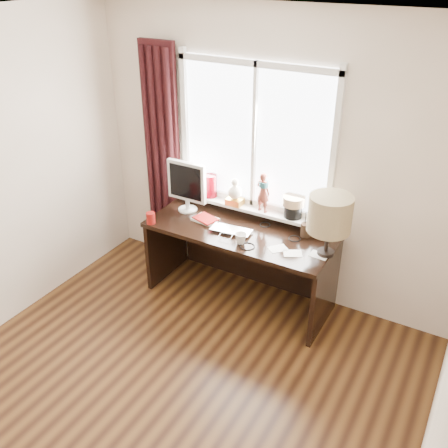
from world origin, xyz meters
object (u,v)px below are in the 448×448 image
Objects in this scene: red_cup at (151,218)px; table_lamp at (330,215)px; laptop at (232,231)px; mug at (241,238)px; monitor at (187,184)px; desk at (245,248)px.

red_cup is 1.62m from table_lamp.
table_lamp is at bearing 10.35° from red_cup.
laptop is 0.75m from red_cup.
monitor reaches higher than mug.
laptop is 3.68× the size of mug.
red_cup is 0.91m from desk.
red_cup is at bearing -110.67° from monitor.
table_lamp reaches higher than monitor.
mug is 0.78m from table_lamp.
desk is 1.01m from table_lamp.
desk is (0.76, 0.40, -0.30)m from red_cup.
laptop is 0.70× the size of table_lamp.
monitor is at bearing 158.19° from mug.
monitor is at bearing 157.71° from laptop.
laptop is at bearing -175.72° from table_lamp.
table_lamp is (1.42, -0.10, 0.09)m from monitor.
red_cup is at bearing -152.51° from desk.
table_lamp reaches higher than laptop.
table_lamp is (0.80, -0.11, 0.61)m from desk.
table_lamp is (0.85, 0.06, 0.35)m from laptop.
monitor is at bearing -178.90° from desk.
laptop is 3.44× the size of red_cup.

